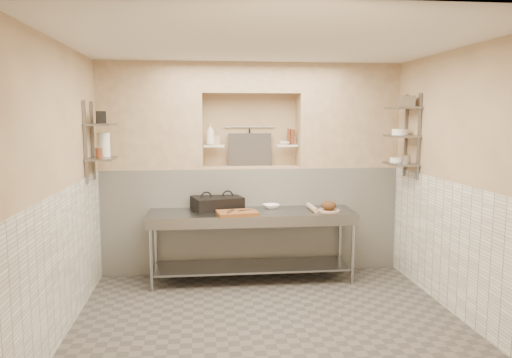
{
  "coord_description": "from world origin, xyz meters",
  "views": [
    {
      "loc": [
        -0.67,
        -4.99,
        2.09
      ],
      "look_at": [
        -0.02,
        0.9,
        1.35
      ],
      "focal_mm": 35.0,
      "sensor_mm": 36.0,
      "label": 1
    }
  ],
  "objects": [
    {
      "name": "bowl_alcove",
      "position": [
        0.46,
        1.73,
        1.74
      ],
      "size": [
        0.19,
        0.19,
        0.05
      ],
      "primitive_type": "imported",
      "rotation": [
        0.0,
        0.0,
        0.34
      ],
      "color": "white",
      "rests_on": "alcove_shelf_right"
    },
    {
      "name": "jar_alcove",
      "position": [
        -0.46,
        1.78,
        1.77
      ],
      "size": [
        0.08,
        0.08,
        0.12
      ],
      "primitive_type": "cube",
      "color": "tan",
      "rests_on": "alcove_shelf_left"
    },
    {
      "name": "backwall_header",
      "position": [
        0.0,
        1.75,
        2.6
      ],
      "size": [
        1.3,
        0.4,
        0.4
      ],
      "primitive_type": "cube",
      "color": "tan",
      "rests_on": "backwall_lower"
    },
    {
      "name": "splash_panel",
      "position": [
        0.0,
        1.85,
        1.64
      ],
      "size": [
        0.6,
        0.08,
        0.45
      ],
      "primitive_type": "cube",
      "rotation": [
        -0.14,
        0.0,
        0.0
      ],
      "color": "#383330",
      "rests_on": "alcove_sill"
    },
    {
      "name": "cutting_board",
      "position": [
        -0.24,
        0.99,
        0.92
      ],
      "size": [
        0.52,
        0.4,
        0.04
      ],
      "primitive_type": "cube",
      "rotation": [
        0.0,
        0.0,
        0.14
      ],
      "color": "brown",
      "rests_on": "prep_table"
    },
    {
      "name": "hanging_steel",
      "position": [
        0.0,
        1.9,
        1.78
      ],
      "size": [
        0.02,
        0.02,
        0.3
      ],
      "primitive_type": "cylinder",
      "color": "black",
      "rests_on": "utensil_rail"
    },
    {
      "name": "alcove_sill",
      "position": [
        0.0,
        1.75,
        1.41
      ],
      "size": [
        1.3,
        0.4,
        0.02
      ],
      "primitive_type": "cube",
      "color": "tan",
      "rests_on": "backwall_lower"
    },
    {
      "name": "bread_board",
      "position": [
        0.93,
        1.1,
        0.91
      ],
      "size": [
        0.28,
        0.28,
        0.02
      ],
      "primitive_type": "cylinder",
      "color": "tan",
      "rests_on": "prep_table"
    },
    {
      "name": "bowl_right",
      "position": [
        1.84,
        1.17,
        1.54
      ],
      "size": [
        0.19,
        0.19,
        0.06
      ],
      "primitive_type": "cylinder",
      "color": "white",
      "rests_on": "wall_shelf_right_lower"
    },
    {
      "name": "wall_back",
      "position": [
        0.0,
        2.0,
        1.4
      ],
      "size": [
        4.0,
        0.1,
        2.8
      ],
      "primitive_type": "cube",
      "color": "tan",
      "rests_on": "ground"
    },
    {
      "name": "ceiling",
      "position": [
        0.0,
        0.0,
        2.85
      ],
      "size": [
        4.0,
        3.9,
        0.1
      ],
      "primitive_type": "cube",
      "color": "silver",
      "rests_on": "ground"
    },
    {
      "name": "wall_shelf_left_upper",
      "position": [
        -1.84,
        1.05,
        2.0
      ],
      "size": [
        0.3,
        0.5,
        0.03
      ],
      "primitive_type": "cube",
      "color": "slate",
      "rests_on": "wall_left"
    },
    {
      "name": "wall_front",
      "position": [
        0.0,
        -2.0,
        1.4
      ],
      "size": [
        4.0,
        0.1,
        2.8
      ],
      "primitive_type": "cube",
      "color": "tan",
      "rests_on": "ground"
    },
    {
      "name": "rolling_pin",
      "position": [
        0.74,
        1.19,
        0.93
      ],
      "size": [
        0.07,
        0.43,
        0.07
      ],
      "primitive_type": "cylinder",
      "rotation": [
        1.57,
        0.0,
        0.01
      ],
      "color": "tan",
      "rests_on": "prep_table"
    },
    {
      "name": "shelf_rail_left_a",
      "position": [
        -1.98,
        1.25,
        1.8
      ],
      "size": [
        0.03,
        0.03,
        0.95
      ],
      "primitive_type": "cube",
      "color": "slate",
      "rests_on": "wall_left"
    },
    {
      "name": "wall_shelf_right_mid",
      "position": [
        1.84,
        1.05,
        1.85
      ],
      "size": [
        0.3,
        0.5,
        0.02
      ],
      "primitive_type": "cube",
      "color": "slate",
      "rests_on": "wall_right"
    },
    {
      "name": "backwall_pillar_left",
      "position": [
        -1.33,
        1.75,
        2.1
      ],
      "size": [
        1.35,
        0.4,
        1.4
      ],
      "primitive_type": "cube",
      "color": "tan",
      "rests_on": "backwall_lower"
    },
    {
      "name": "utensil_rail",
      "position": [
        0.0,
        1.92,
        1.95
      ],
      "size": [
        0.7,
        0.02,
        0.02
      ],
      "primitive_type": "cylinder",
      "rotation": [
        0.0,
        1.57,
        0.0
      ],
      "color": "gray",
      "rests_on": "wall_back"
    },
    {
      "name": "floor",
      "position": [
        0.0,
        0.0,
        -0.05
      ],
      "size": [
        4.0,
        3.9,
        0.1
      ],
      "primitive_type": "cube",
      "color": "#524D48",
      "rests_on": "ground"
    },
    {
      "name": "wainscot_right",
      "position": [
        1.99,
        0.0,
        0.7
      ],
      "size": [
        0.02,
        3.9,
        1.4
      ],
      "primitive_type": "cube",
      "color": "white",
      "rests_on": "floor"
    },
    {
      "name": "mixing_bowl",
      "position": [
        0.23,
        1.39,
        0.93
      ],
      "size": [
        0.25,
        0.25,
        0.05
      ],
      "primitive_type": "imported",
      "rotation": [
        0.0,
        0.0,
        0.18
      ],
      "color": "white",
      "rests_on": "prep_table"
    },
    {
      "name": "wall_shelf_right_upper",
      "position": [
        1.84,
        1.05,
        2.2
      ],
      "size": [
        0.3,
        0.5,
        0.03
      ],
      "primitive_type": "cube",
      "color": "slate",
      "rests_on": "wall_right"
    },
    {
      "name": "wall_left",
      "position": [
        -2.05,
        0.0,
        1.4
      ],
      "size": [
        0.1,
        3.9,
        2.8
      ],
      "primitive_type": "cube",
      "color": "tan",
      "rests_on": "ground"
    },
    {
      "name": "bowl_right_mid",
      "position": [
        1.84,
        1.12,
        1.9
      ],
      "size": [
        0.2,
        0.2,
        0.07
      ],
      "primitive_type": "cylinder",
      "color": "white",
      "rests_on": "wall_shelf_right_mid"
    },
    {
      "name": "condiment_a",
      "position": [
        0.58,
        1.74,
        1.82
      ],
      "size": [
        0.06,
        0.06,
        0.21
      ],
      "primitive_type": "cylinder",
      "color": "brown",
      "rests_on": "alcove_shelf_right"
    },
    {
      "name": "alcove_shelf_left",
      "position": [
        -0.5,
        1.75,
        1.7
      ],
      "size": [
        0.28,
        0.16,
        0.02
      ],
      "primitive_type": "cube",
      "color": "white",
      "rests_on": "backwall_lower"
    },
    {
      "name": "canister_right",
      "position": [
        1.84,
        0.9,
        1.57
      ],
      "size": [
        0.11,
        0.11,
        0.11
      ],
      "primitive_type": "cylinder",
      "color": "gray",
      "rests_on": "wall_shelf_right_lower"
    },
    {
      "name": "tongs",
      "position": [
        -0.32,
        0.97,
        0.96
      ],
      "size": [
        0.12,
        0.25,
        0.02
      ],
      "primitive_type": "cylinder",
      "rotation": [
        1.57,
        0.0,
        -0.39
      ],
      "color": "gray",
      "rests_on": "cutting_board"
    },
    {
      "name": "bread_loaf",
      "position": [
        0.93,
        1.1,
        0.97
      ],
      "size": [
        0.19,
        0.19,
        0.12
      ],
      "primitive_type": "ellipsoid",
      "color": "#4C2D19",
      "rests_on": "bread_board"
    },
    {
      "name": "condiment_b",
      "position": [
        0.53,
        1.77,
        1.82
      ],
      "size": [
        0.05,
        0.05,
        0.22
      ],
      "primitive_type": "cylinder",
      "color": "brown",
      "rests_on": "alcove_shelf_right"
    },
    {
      "name": "condiment_c",
      "position": [
        0.58,
        1.75,
        1.77
      ],
      "size": [
        0.07,
        0.07,
        0.11
      ],
      "primitive_type": "cylinder",
      "color": "white",
      "rests_on": "alcove_shelf_right"
    },
    {
      "name": "wall_shelf_left_lower",
      "position": [
        -1.84,
        1.05,
        1.6
      ],
      "size": [
        0.3,
        0.5,
        0.02
      ],
      "primitive_type": "cube",
      "color": "slate",
      "rests_on": "wall_left"
    },
    {
      "name": "wainscot_left",
      "position": [
        -1.99,
        0.0,
        0.7
      ],
      "size": [
        0.02,
        3.9,
        1.4
      ],
      "primitive_type": "cube",
      "color": "white",
      "rests_on": "floor"
    },
    {
      "name": "shelf_rail_left_b",
      "position": [
        -1.98,
        0.85,
        1.8
      ],
      "size": [
        0.03,
        0.03,
        0.95
      ],
      "primitive_type": "cube",
      "color": "slate",
      "rests_on": "wall_left"
    },
    {
      "name": "panini_press",
      "position": [
        -0.47,
        1.38,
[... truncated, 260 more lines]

